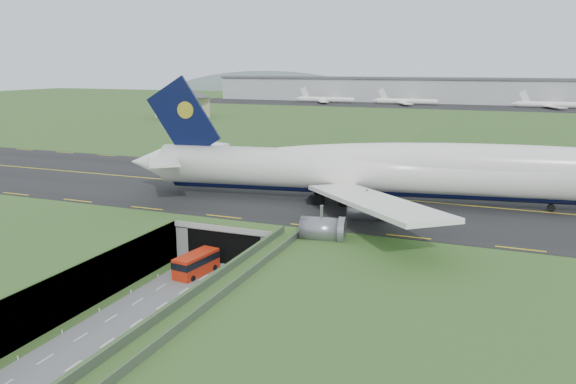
% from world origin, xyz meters
% --- Properties ---
extents(ground, '(900.00, 900.00, 0.00)m').
position_xyz_m(ground, '(0.00, 0.00, 0.00)').
color(ground, '#305B24').
rests_on(ground, ground).
extents(airfield_deck, '(800.00, 800.00, 6.00)m').
position_xyz_m(airfield_deck, '(0.00, 0.00, 3.00)').
color(airfield_deck, gray).
rests_on(airfield_deck, ground).
extents(trench_road, '(12.00, 75.00, 0.20)m').
position_xyz_m(trench_road, '(0.00, -7.50, 0.10)').
color(trench_road, slate).
rests_on(trench_road, ground).
extents(taxiway, '(800.00, 44.00, 0.18)m').
position_xyz_m(taxiway, '(0.00, 33.00, 6.09)').
color(taxiway, black).
rests_on(taxiway, airfield_deck).
extents(tunnel_portal, '(17.00, 22.30, 6.00)m').
position_xyz_m(tunnel_portal, '(0.00, 16.71, 3.33)').
color(tunnel_portal, gray).
rests_on(tunnel_portal, ground).
extents(guideway, '(3.00, 53.00, 7.05)m').
position_xyz_m(guideway, '(11.00, -19.11, 5.32)').
color(guideway, '#A8A8A3').
rests_on(guideway, ground).
extents(jumbo_jet, '(104.03, 64.59, 21.63)m').
position_xyz_m(jumbo_jet, '(23.45, 30.48, 11.84)').
color(jumbo_jet, white).
rests_on(jumbo_jet, ground).
extents(shuttle_tram, '(3.78, 7.71, 3.02)m').
position_xyz_m(shuttle_tram, '(-1.67, 3.04, 1.66)').
color(shuttle_tram, red).
rests_on(shuttle_tram, ground).
extents(service_building, '(31.88, 31.88, 13.71)m').
position_xyz_m(service_building, '(-98.90, 155.30, 14.12)').
color(service_building, '#BDAE89').
rests_on(service_building, ground).
extents(cargo_terminal, '(320.00, 67.00, 15.60)m').
position_xyz_m(cargo_terminal, '(-0.11, 299.41, 13.96)').
color(cargo_terminal, '#B2B2B2').
rests_on(cargo_terminal, ground).
extents(distant_hills, '(700.00, 91.00, 60.00)m').
position_xyz_m(distant_hills, '(64.38, 430.00, -4.00)').
color(distant_hills, slate).
rests_on(distant_hills, ground).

